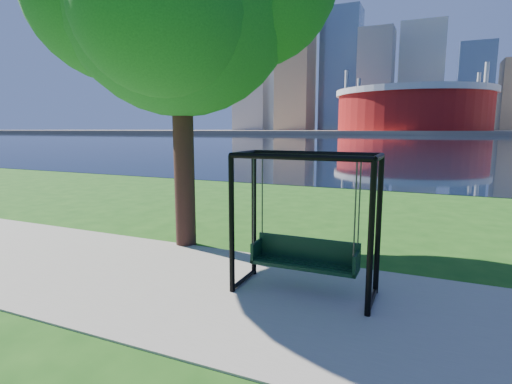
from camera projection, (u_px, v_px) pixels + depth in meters
The scene contains 7 objects.
ground at pixel (271, 287), 6.86m from camera, with size 900.00×900.00×0.00m, color #1E5114.
path at pixel (259, 297), 6.40m from camera, with size 120.00×4.00×0.03m, color #9E937F.
river at pixel (424, 140), 98.93m from camera, with size 900.00×180.00×0.02m, color black.
far_bank at pixel (431, 132), 282.91m from camera, with size 900.00×228.00×2.00m, color #937F60.
stadium at pixel (412, 108), 220.78m from camera, with size 83.00×83.00×32.00m.
skyline at pixel (428, 83), 291.30m from camera, with size 392.00×66.00×96.50m.
swing at pixel (305, 227), 6.42m from camera, with size 2.27×1.00×2.32m.
Camera 1 is at (2.42, -6.06, 2.68)m, focal length 28.00 mm.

